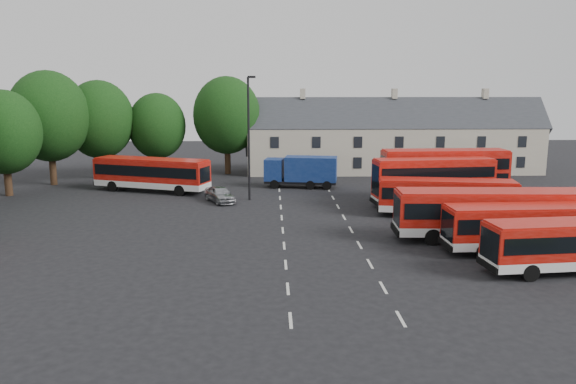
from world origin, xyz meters
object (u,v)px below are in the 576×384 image
at_px(box_truck, 302,170).
at_px(silver_car, 220,194).
at_px(lamppost, 249,135).
at_px(bus_dd_south, 433,179).

xyz_separation_m(box_truck, silver_car, (-7.83, -7.16, -1.08)).
distance_m(box_truck, lamppost, 9.16).
relative_size(box_truck, silver_car, 1.78).
relative_size(silver_car, lamppost, 0.38).
bearing_deg(bus_dd_south, silver_car, 166.27).
bearing_deg(silver_car, lamppost, -8.97).
bearing_deg(bus_dd_south, lamppost, 162.00).
bearing_deg(silver_car, box_truck, 15.61).
xyz_separation_m(bus_dd_south, lamppost, (-16.00, 3.46, 3.59)).
bearing_deg(box_truck, lamppost, -119.76).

